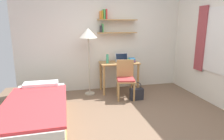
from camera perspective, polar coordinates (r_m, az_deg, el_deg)
name	(u,v)px	position (r m, az deg, el deg)	size (l,w,h in m)	color
ground_plane	(130,124)	(3.45, 5.36, -15.65)	(5.28, 5.28, 0.00)	brown
wall_back	(106,39)	(4.99, -1.86, 9.19)	(4.40, 0.27, 2.60)	silver
bed	(37,114)	(3.48, -21.34, -11.89)	(0.96, 2.06, 0.54)	#B2844C
desk	(119,68)	(4.84, 2.09, 0.52)	(0.96, 0.53, 0.75)	#B2844C
desk_chair	(125,78)	(4.42, 4.01, -2.24)	(0.49, 0.48, 0.88)	#B2844C
standing_lamp	(88,36)	(4.54, -7.03, 9.83)	(0.42, 0.42, 1.59)	#B2A893
laptop	(122,59)	(4.90, 2.99, 3.16)	(0.33, 0.23, 0.21)	#B7BABF
water_bottle	(107,59)	(4.68, -1.37, 3.35)	(0.06, 0.06, 0.21)	#42A87F
book_stack	(132,60)	(4.87, 5.81, 2.95)	(0.18, 0.25, 0.10)	#333338
handbag	(137,94)	(4.42, 7.28, -6.94)	(0.30, 0.12, 0.42)	#232328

